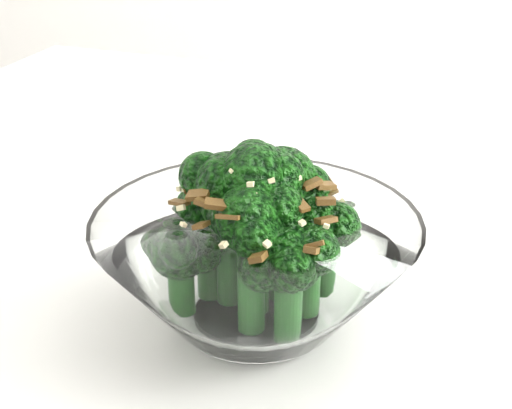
# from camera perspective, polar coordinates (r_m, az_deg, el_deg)

# --- Properties ---
(table) EXTENTS (1.35, 1.05, 0.75)m
(table) POSITION_cam_1_polar(r_m,az_deg,el_deg) (0.67, 11.30, -6.88)
(table) COLOR white
(table) RESTS_ON ground
(broccoli_dish) EXTENTS (0.20, 0.20, 0.13)m
(broccoli_dish) POSITION_cam_1_polar(r_m,az_deg,el_deg) (0.49, 0.03, -3.93)
(broccoli_dish) COLOR white
(broccoli_dish) RESTS_ON table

